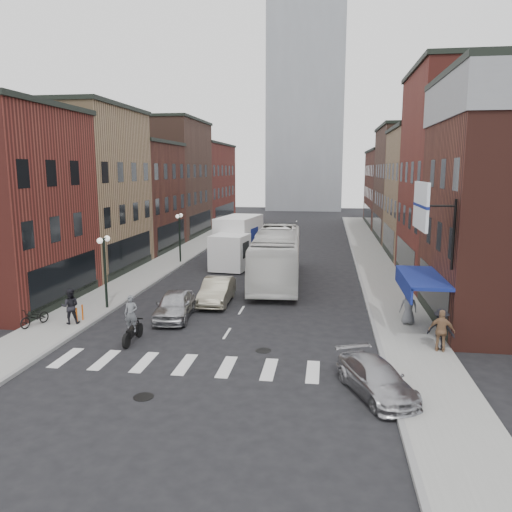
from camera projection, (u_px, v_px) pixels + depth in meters
The scene contains 31 objects.
ground at pixel (223, 341), 22.77m from camera, with size 160.00×160.00×0.00m, color black.
sidewalk_left at pixel (182, 254), 45.40m from camera, with size 3.00×74.00×0.15m, color gray.
sidewalk_right at pixel (372, 259), 43.00m from camera, with size 3.00×74.00×0.15m, color gray.
curb_left at pixel (198, 255), 45.20m from camera, with size 0.20×74.00×0.16m, color gray.
curb_right at pixel (354, 259), 43.23m from camera, with size 0.20×74.00×0.16m, color gray.
crosswalk_stripes at pixel (207, 366), 19.84m from camera, with size 12.00×2.20×0.01m, color silver.
bldg_left_mid_a at pixel (65, 190), 37.47m from camera, with size 10.30×10.20×12.30m.
bldg_left_mid_b at pixel (120, 196), 47.39m from camera, with size 10.30×10.20×10.30m.
bldg_left_far_a at pixel (158, 178), 57.85m from camera, with size 10.30×12.20×13.30m.
bldg_left_far_b at pixel (191, 184), 71.67m from camera, with size 10.30×16.20×11.30m.
bldg_right_mid_a at pixel (487, 178), 33.07m from camera, with size 10.30×10.20×14.30m.
bldg_right_mid_b at pixel (450, 193), 43.07m from camera, with size 10.30×10.20×11.30m.
bldg_right_far_a at pixel (426, 184), 53.71m from camera, with size 10.30×12.20×12.30m.
bldg_right_far_b at pixel (406, 188), 67.53m from camera, with size 10.30×16.20×10.30m.
awning_blue at pixel (418, 279), 23.49m from camera, with size 1.80×5.00×0.78m.
billboard_sign at pixel (423, 207), 20.98m from camera, with size 1.52×3.00×3.70m.
distant_tower at pixel (307, 76), 94.49m from camera, with size 14.00×14.00×50.00m, color #9399A0.
streetlamp_near at pixel (105, 258), 27.21m from camera, with size 0.32×1.22×4.11m.
streetlamp_far at pixel (180, 228), 40.85m from camera, with size 0.32×1.22×4.11m.
bike_rack at pixel (80, 314), 25.01m from camera, with size 0.08×0.68×0.80m.
box_truck at pixel (237, 241), 40.86m from camera, with size 3.41×9.02×3.80m.
motorcycle_rider at pixel (132, 321), 22.30m from camera, with size 0.64×2.16×2.20m.
transit_bus at pixel (277, 256), 34.41m from camera, with size 3.02×12.89×3.59m, color white.
sedan_left_near at pixel (175, 305), 26.01m from camera, with size 1.71×4.26×1.45m, color #ACADB1.
sedan_left_far at pixel (217, 291), 28.99m from camera, with size 1.55×4.44×1.46m, color #B8B195.
curb_car at pixel (376, 379), 17.21m from camera, with size 1.64×4.03×1.17m, color #A5A5A9.
parked_bicycle at pixel (35, 317), 24.36m from camera, with size 0.59×1.69×0.89m, color black.
ped_left_solo at pixel (70, 306), 24.65m from camera, with size 0.86×0.49×1.76m, color black.
ped_right_a at pixel (441, 329), 21.13m from camera, with size 1.14×0.57×1.77m, color black.
ped_right_b at pixel (442, 331), 20.87m from camera, with size 1.05×0.53×1.80m, color #8C6647.
ped_right_c at pixel (408, 307), 24.57m from camera, with size 0.85×0.55×1.73m, color slate.
Camera 1 is at (4.63, -21.32, 7.73)m, focal length 35.00 mm.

